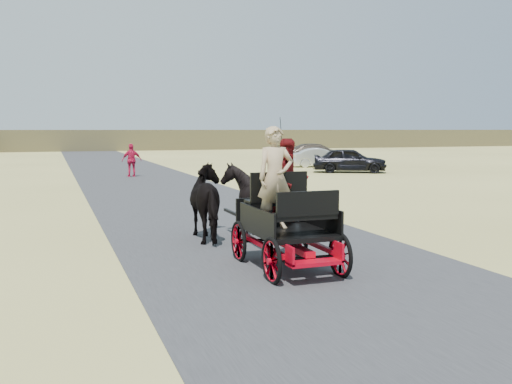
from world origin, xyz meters
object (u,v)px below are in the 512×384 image
object	(u,v)px
horse_right	(258,200)
car_d	(291,151)
car_a	(350,160)
horse_left	(212,202)
carriage	(287,248)
pedestrian	(132,160)
car_b	(321,158)
car_c	(317,153)

from	to	relation	value
horse_right	car_d	xyz separation A→B (m)	(15.21, 33.28, -0.27)
car_d	car_a	bearing A→B (deg)	152.66
horse_left	car_d	distance (m)	37.06
carriage	car_d	world-z (taller)	car_d
pedestrian	car_a	size ratio (longest dim) A/B	0.41
carriage	car_d	distance (m)	39.55
horse_left	horse_right	distance (m)	1.10
car_b	car_c	xyz separation A→B (m)	(2.18, 5.02, 0.08)
pedestrian	car_c	distance (m)	17.30
car_c	horse_right	bearing A→B (deg)	162.55
car_c	car_d	xyz separation A→B (m)	(0.75, 6.73, -0.12)
pedestrian	car_d	world-z (taller)	pedestrian
pedestrian	car_b	world-z (taller)	pedestrian
carriage	horse_left	size ratio (longest dim) A/B	1.20
horse_right	car_a	distance (m)	20.36
horse_right	car_d	distance (m)	36.59
carriage	pedestrian	distance (m)	20.82
pedestrian	car_d	bearing A→B (deg)	-136.51
carriage	car_a	bearing A→B (deg)	58.08
carriage	horse_left	distance (m)	3.09
pedestrian	car_a	world-z (taller)	pedestrian
horse_right	car_c	xyz separation A→B (m)	(14.46, 26.55, -0.15)
carriage	horse_right	xyz separation A→B (m)	(0.55, 3.00, 0.49)
horse_left	car_c	distance (m)	30.77
horse_right	car_c	world-z (taller)	horse_right
horse_right	car_c	bearing A→B (deg)	-118.57
pedestrian	car_a	xyz separation A→B (m)	(12.17, -1.15, -0.15)
car_b	pedestrian	bearing A→B (deg)	122.39
car_a	car_b	size ratio (longest dim) A/B	1.11
carriage	horse_right	world-z (taller)	horse_right
carriage	pedestrian	world-z (taller)	pedestrian
carriage	car_b	xyz separation A→B (m)	(12.83, 24.53, 0.26)
horse_left	car_b	xyz separation A→B (m)	(13.38, 21.53, -0.23)
horse_left	car_c	xyz separation A→B (m)	(15.56, 26.55, -0.15)
pedestrian	car_a	bearing A→B (deg)	173.50
car_b	car_d	world-z (taller)	car_b
car_b	car_c	size ratio (longest dim) A/B	0.78
horse_left	horse_right	bearing A→B (deg)	-180.00
car_d	horse_left	bearing A→B (deg)	138.49
carriage	car_a	xyz separation A→B (m)	(12.25, 19.66, 0.35)
horse_left	car_b	bearing A→B (deg)	-121.86
car_b	car_a	bearing A→B (deg)	-170.68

